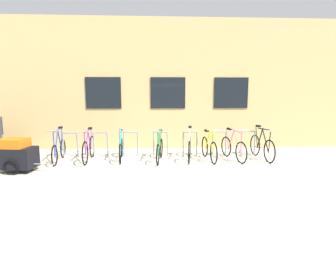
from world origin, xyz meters
name	(u,v)px	position (x,y,z in m)	size (l,w,h in m)	color
ground_plane	(174,172)	(0.00, 0.00, 0.00)	(42.00, 42.00, 0.00)	#B2ADA0
storefront_building	(165,86)	(0.00, 5.97, 2.43)	(28.00, 5.58, 4.85)	tan
bike_rack	(161,141)	(-0.31, 1.90, 0.50)	(6.51, 0.05, 0.85)	gray
bicycle_teal	(121,149)	(-1.60, 1.44, 0.36)	(0.44, 1.63, 1.02)	black
bicycle_silver	(190,147)	(0.60, 1.38, 0.39)	(0.44, 1.68, 1.07)	black
bicycle_pink	(233,148)	(2.01, 1.33, 0.38)	(0.51, 1.64, 1.05)	black
bicycle_black	(262,147)	(2.96, 1.38, 0.40)	(0.44, 1.75, 1.08)	black
bicycle_blue	(59,149)	(-3.51, 1.37, 0.37)	(0.44, 1.70, 1.07)	black
bicycle_green	(160,149)	(-0.36, 1.24, 0.37)	(0.44, 1.62, 1.04)	black
bicycle_purple	(89,148)	(-2.60, 1.41, 0.40)	(0.44, 1.75, 1.03)	black
bicycle_yellow	(209,148)	(1.22, 1.31, 0.38)	(0.44, 1.69, 1.06)	black
bike_trailer	(17,155)	(-4.25, 0.28, 0.47)	(1.48, 0.75, 0.93)	black
backpack	(24,155)	(-4.57, 1.32, 0.22)	(0.28, 0.20, 0.44)	#1E4C1E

